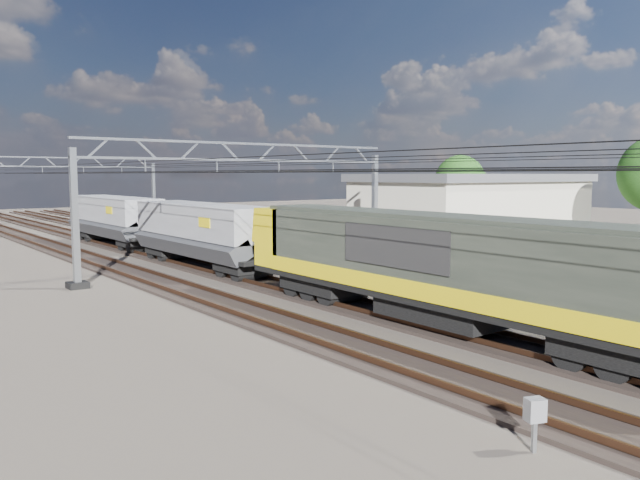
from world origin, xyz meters
TOP-DOWN VIEW (x-y plane):
  - ground at (0.00, 0.00)m, footprint 160.00×160.00m
  - track_outer_west at (-6.00, 0.00)m, footprint 2.60×140.00m
  - track_loco at (-2.00, 0.00)m, footprint 2.60×140.00m
  - track_inner_east at (2.00, 0.00)m, footprint 2.60×140.00m
  - track_outer_east at (6.00, 0.00)m, footprint 2.60×140.00m
  - catenary_gantry_mid at (0.00, 4.00)m, footprint 19.90×0.90m
  - catenary_gantry_far at (0.00, 40.00)m, footprint 19.90×0.90m
  - overhead_wires at (0.00, 8.00)m, footprint 12.03×140.00m
  - locomotive at (-2.00, -11.87)m, footprint 2.76×21.10m
  - hopper_wagon_lead at (-2.00, 5.83)m, footprint 3.38×13.00m
  - hopper_wagon_mid at (-2.00, 20.03)m, footprint 3.38×13.00m
  - trackside_cabinet at (-7.85, -19.38)m, footprint 0.44×0.39m
  - industrial_shed at (22.00, 6.00)m, footprint 18.60×10.60m
  - tree_far at (30.32, 13.79)m, footprint 5.34×4.94m

SIDE VIEW (x-z plane):
  - ground at x=0.00m, z-range 0.00..0.00m
  - track_outer_west at x=-6.00m, z-range -0.08..0.22m
  - track_loco at x=-2.00m, z-range -0.08..0.22m
  - track_inner_east at x=2.00m, z-range -0.08..0.22m
  - track_outer_east at x=6.00m, z-range -0.08..0.22m
  - trackside_cabinet at x=-7.85m, z-range 0.27..1.35m
  - hopper_wagon_lead at x=-2.00m, z-range 0.60..3.86m
  - hopper_wagon_mid at x=-2.00m, z-range 0.60..3.86m
  - locomotive at x=-2.00m, z-range 0.52..4.14m
  - industrial_shed at x=22.00m, z-range 0.03..5.43m
  - catenary_gantry_mid at x=0.00m, z-range 0.35..7.46m
  - catenary_gantry_far at x=0.00m, z-range 0.35..7.46m
  - tree_far at x=30.32m, z-range 0.99..8.24m
  - overhead_wires at x=0.00m, z-range 5.48..6.02m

